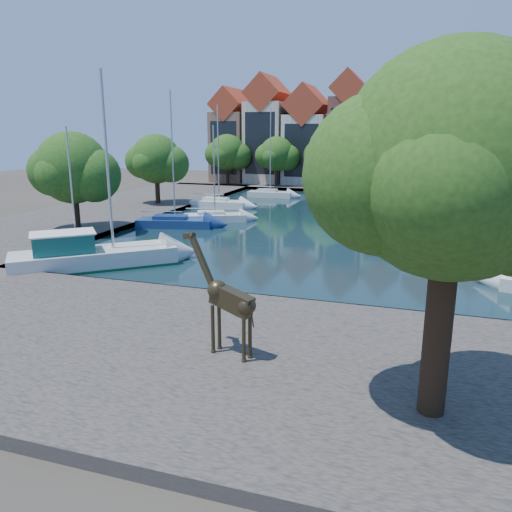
{
  "coord_description": "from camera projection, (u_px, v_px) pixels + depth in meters",
  "views": [
    {
      "loc": [
        6.62,
        -23.47,
        8.77
      ],
      "look_at": [
        -0.32,
        -2.0,
        3.05
      ],
      "focal_mm": 35.0,
      "sensor_mm": 36.0,
      "label": 1
    }
  ],
  "objects": [
    {
      "name": "townhouse_east_end",
      "position": [
        483.0,
        142.0,
        71.21
      ],
      "size": [
        5.44,
        9.18,
        14.43
      ],
      "color": "brown",
      "rests_on": "far_quay"
    },
    {
      "name": "far_tree_far_west",
      "position": [
        228.0,
        154.0,
        77.61
      ],
      "size": [
        7.28,
        5.6,
        7.68
      ],
      "color": "#332114",
      "rests_on": "far_quay"
    },
    {
      "name": "water_basin",
      "position": [
        342.0,
        224.0,
        47.91
      ],
      "size": [
        38.0,
        50.0,
        0.08
      ],
      "primitive_type": "cube",
      "color": "black",
      "rests_on": "ground"
    },
    {
      "name": "near_quay",
      "position": [
        224.0,
        357.0,
        19.26
      ],
      "size": [
        50.0,
        14.0,
        0.5
      ],
      "primitive_type": "cube",
      "color": "#534C48",
      "rests_on": "ground"
    },
    {
      "name": "giraffe_statue",
      "position": [
        226.0,
        298.0,
        18.45
      ],
      "size": [
        3.13,
        1.19,
        4.53
      ],
      "color": "#342B1A",
      "rests_on": "near_quay"
    },
    {
      "name": "far_tree_mid_east",
      "position": [
        386.0,
        157.0,
        70.47
      ],
      "size": [
        7.02,
        5.4,
        7.52
      ],
      "color": "#332114",
      "rests_on": "far_quay"
    },
    {
      "name": "far_tree_east",
      "position": [
        447.0,
        157.0,
        68.06
      ],
      "size": [
        7.54,
        5.8,
        7.84
      ],
      "color": "#332114",
      "rests_on": "far_quay"
    },
    {
      "name": "far_quay",
      "position": [
        373.0,
        187.0,
        77.37
      ],
      "size": [
        60.0,
        16.0,
        0.5
      ],
      "primitive_type": "cube",
      "color": "#534C48",
      "rests_on": "ground"
    },
    {
      "name": "sailboat_right_d",
      "position": [
        477.0,
        202.0,
        57.71
      ],
      "size": [
        6.13,
        2.18,
        8.04
      ],
      "color": "white",
      "rests_on": "water_basin"
    },
    {
      "name": "far_tree_far_east",
      "position": [
        511.0,
        159.0,
        65.72
      ],
      "size": [
        6.76,
        5.2,
        7.36
      ],
      "color": "#332114",
      "rests_on": "far_quay"
    },
    {
      "name": "sailboat_right_b",
      "position": [
        501.0,
        242.0,
        37.58
      ],
      "size": [
        7.35,
        4.05,
        9.62
      ],
      "color": "navy",
      "rests_on": "water_basin"
    },
    {
      "name": "far_tree_mid_west",
      "position": [
        330.0,
        155.0,
        72.81
      ],
      "size": [
        7.8,
        6.0,
        8.0
      ],
      "color": "#332114",
      "rests_on": "far_quay"
    },
    {
      "name": "sailboat_left_b",
      "position": [
        175.0,
        220.0,
        45.91
      ],
      "size": [
        7.2,
        3.94,
        12.08
      ],
      "color": "navy",
      "rests_on": "water_basin"
    },
    {
      "name": "townhouse_west_inner",
      "position": [
        308.0,
        139.0,
        78.75
      ],
      "size": [
        6.43,
        9.18,
        15.15
      ],
      "color": "silver",
      "rests_on": "far_quay"
    },
    {
      "name": "sailboat_left_a",
      "position": [
        77.0,
        254.0,
        33.79
      ],
      "size": [
        6.03,
        2.61,
        8.92
      ],
      "color": "silver",
      "rests_on": "water_basin"
    },
    {
      "name": "townhouse_center",
      "position": [
        349.0,
        133.0,
        76.56
      ],
      "size": [
        5.44,
        9.18,
        16.93
      ],
      "color": "brown",
      "rests_on": "far_quay"
    },
    {
      "name": "ground",
      "position": [
        274.0,
        305.0,
        25.78
      ],
      "size": [
        160.0,
        160.0,
        0.0
      ],
      "primitive_type": "plane",
      "color": "#38332B",
      "rests_on": "ground"
    },
    {
      "name": "sailboat_left_c",
      "position": [
        215.0,
        216.0,
        48.66
      ],
      "size": [
        6.3,
        4.41,
        9.13
      ],
      "color": "silver",
      "rests_on": "water_basin"
    },
    {
      "name": "sailboat_left_e",
      "position": [
        270.0,
        193.0,
        66.33
      ],
      "size": [
        5.95,
        2.33,
        11.45
      ],
      "color": "beige",
      "rests_on": "water_basin"
    },
    {
      "name": "side_tree_left_near",
      "position": [
        74.0,
        170.0,
        41.72
      ],
      "size": [
        7.8,
        6.0,
        8.2
      ],
      "color": "#332114",
      "rests_on": "left_quay"
    },
    {
      "name": "townhouse_east_inner",
      "position": [
        389.0,
        137.0,
        74.93
      ],
      "size": [
        5.94,
        9.18,
        15.79
      ],
      "color": "tan",
      "rests_on": "far_quay"
    },
    {
      "name": "townhouse_west_end",
      "position": [
        233.0,
        139.0,
        82.47
      ],
      "size": [
        5.44,
        9.18,
        14.93
      ],
      "color": "#845B48",
      "rests_on": "far_quay"
    },
    {
      "name": "far_tree_west",
      "position": [
        277.0,
        155.0,
        75.26
      ],
      "size": [
        6.76,
        5.2,
        7.36
      ],
      "color": "#332114",
      "rests_on": "far_quay"
    },
    {
      "name": "townhouse_west_mid",
      "position": [
        268.0,
        133.0,
        80.47
      ],
      "size": [
        5.94,
        9.18,
        16.79
      ],
      "color": "beige",
      "rests_on": "far_quay"
    },
    {
      "name": "side_tree_left_far",
      "position": [
        157.0,
        161.0,
        56.81
      ],
      "size": [
        7.28,
        5.6,
        7.88
      ],
      "color": "#332114",
      "rests_on": "left_quay"
    },
    {
      "name": "townhouse_east_mid",
      "position": [
        435.0,
        135.0,
        72.9
      ],
      "size": [
        6.43,
        9.18,
        16.65
      ],
      "color": "beige",
      "rests_on": "far_quay"
    },
    {
      "name": "sailboat_left_d",
      "position": [
        219.0,
        202.0,
        57.37
      ],
      "size": [
        6.51,
        2.51,
        11.38
      ],
      "color": "silver",
      "rests_on": "water_basin"
    },
    {
      "name": "motorsailer",
      "position": [
        89.0,
        253.0,
        32.17
      ],
      "size": [
        9.73,
        9.0,
        12.31
      ],
      "color": "silver",
      "rests_on": "water_basin"
    },
    {
      "name": "left_quay",
      "position": [
        117.0,
        209.0,
        55.31
      ],
      "size": [
        14.0,
        52.0,
        0.5
      ],
      "primitive_type": "cube",
      "color": "#534C48",
      "rests_on": "ground"
    },
    {
      "name": "plane_tree",
      "position": [
        458.0,
        172.0,
        13.32
      ],
      "size": [
        8.32,
        6.4,
        10.62
      ],
      "color": "#332114",
      "rests_on": "near_quay"
    },
    {
      "name": "sailboat_right_c",
      "position": [
        477.0,
        222.0,
        45.73
      ],
      "size": [
        4.72,
        1.66,
        9.17
      ],
      "color": "silver",
      "rests_on": "water_basin"
    }
  ]
}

